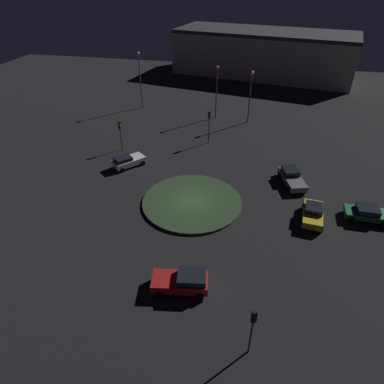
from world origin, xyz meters
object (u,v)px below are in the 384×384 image
car_white (128,161)px  traffic_light_south (209,121)px  car_grey (292,177)px  streetlamp_south_near (251,88)px  store_building (263,53)px  traffic_light_northwest (253,324)px  traffic_light_southeast (120,130)px  streetlamp_southeast (140,72)px  car_red (183,281)px  car_green (367,213)px  streetlamp_south (217,85)px  car_yellow (313,213)px

car_white → traffic_light_south: (-8.53, -8.61, 2.41)m
car_grey → car_white: car_grey is taller
streetlamp_south_near → store_building: bearing=-91.8°
traffic_light_northwest → traffic_light_southeast: bearing=12.0°
streetlamp_southeast → traffic_light_south: bearing=140.1°
car_red → traffic_light_northwest: bearing=133.5°
car_grey → streetlamp_southeast: (24.55, -19.66, 5.17)m
car_green → store_building: (12.18, -50.56, 3.80)m
car_green → streetlamp_south: (18.30, -22.77, 4.49)m
streetlamp_south_near → traffic_light_northwest: bearing=94.4°
car_grey → store_building: bearing=169.2°
car_grey → traffic_light_south: bearing=-144.6°
streetlamp_south → car_yellow: bearing=118.8°
car_white → car_red: size_ratio=0.92×
traffic_light_northwest → streetlamp_southeast: size_ratio=0.45×
car_white → streetlamp_south: bearing=16.3°
traffic_light_northwest → store_building: store_building is taller
traffic_light_northwest → car_red: bearing=28.1°
streetlamp_south → streetlamp_southeast: size_ratio=0.89×
car_grey → car_yellow: (-1.75, 6.37, 0.04)m
traffic_light_southeast → streetlamp_southeast: size_ratio=0.43×
car_white → traffic_light_southeast: bearing=70.6°
car_yellow → streetlamp_southeast: size_ratio=0.46×
car_red → store_building: store_building is taller
car_yellow → traffic_light_southeast: 25.79m
car_white → traffic_light_northwest: bearing=-101.6°
car_green → traffic_light_northwest: size_ratio=0.99×
car_white → store_building: size_ratio=0.10×
car_green → streetlamp_south_near: 25.96m
car_white → streetlamp_south_near: bearing=2.6°
car_grey → store_building: store_building is taller
streetlamp_south → traffic_light_northwest: bearing=101.9°
car_white → traffic_light_southeast: 5.15m
traffic_light_northwest → traffic_light_southeast: (18.60, -24.91, -0.15)m
car_grey → traffic_light_south: 13.95m
car_grey → traffic_light_southeast: 22.29m
car_white → store_building: store_building is taller
car_yellow → streetlamp_south_near: (7.96, -23.16, 4.59)m
car_white → streetlamp_southeast: bearing=54.7°
traffic_light_southeast → car_red: bearing=-17.3°
store_building → traffic_light_southeast: bearing=79.0°
traffic_light_south → traffic_light_southeast: size_ratio=1.15×
car_red → car_white: bearing=-66.2°
car_white → store_building: 48.02m
traffic_light_southeast → streetlamp_south_near: (-15.67, -13.00, 2.60)m
car_red → traffic_light_northwest: 6.94m
traffic_light_northwest → streetlamp_south: 39.66m
car_green → streetlamp_south_near: size_ratio=0.52×
traffic_light_northwest → streetlamp_south_near: bearing=-20.3°
car_white → car_yellow: bearing=-65.5°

